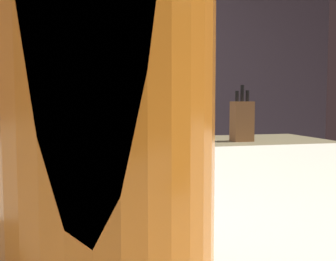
% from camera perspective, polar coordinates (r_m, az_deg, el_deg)
% --- Properties ---
extents(wall_back, '(5.20, 0.10, 2.70)m').
position_cam_1_polar(wall_back, '(3.46, -15.72, 8.14)').
color(wall_back, '#4F434C').
rests_on(wall_back, ground).
extents(prep_counter, '(2.10, 0.60, 0.91)m').
position_cam_1_polar(prep_counter, '(1.95, -6.04, -15.33)').
color(prep_counter, '#4D452E').
rests_on(prep_counter, ground).
extents(back_shelf, '(0.87, 0.36, 1.20)m').
position_cam_1_polar(back_shelf, '(3.21, -13.06, -4.96)').
color(back_shelf, '#343A39').
rests_on(back_shelf, ground).
extents(bartender, '(0.46, 0.53, 1.70)m').
position_cam_1_polar(bartender, '(1.38, -18.88, -1.14)').
color(bartender, '#312D39').
rests_on(bartender, ground).
extents(knife_block, '(0.10, 0.08, 0.28)m').
position_cam_1_polar(knife_block, '(1.95, 10.95, 1.48)').
color(knife_block, '#956137').
rests_on(knife_block, prep_counter).
extents(mixing_bowl, '(0.20, 0.20, 0.06)m').
position_cam_1_polar(mixing_bowl, '(1.75, -17.64, -1.48)').
color(mixing_bowl, '#446896').
rests_on(mixing_bowl, prep_counter).
extents(chefs_knife, '(0.24, 0.11, 0.01)m').
position_cam_1_polar(chefs_knife, '(1.79, -8.67, -1.99)').
color(chefs_knife, silver).
rests_on(chefs_knife, prep_counter).
extents(pint_glass_near, '(0.08, 0.08, 0.16)m').
position_cam_1_polar(pint_glass_near, '(0.14, -9.15, 12.68)').
color(pint_glass_near, '#B9621A').
rests_on(pint_glass_near, bar_counter).
extents(bottle_olive_oil, '(0.06, 0.06, 0.26)m').
position_cam_1_polar(bottle_olive_oil, '(3.19, -18.17, 7.49)').
color(bottle_olive_oil, '#D4C580').
rests_on(bottle_olive_oil, back_shelf).
extents(bottle_hot_sauce, '(0.08, 0.08, 0.23)m').
position_cam_1_polar(bottle_hot_sauce, '(3.14, -16.03, 7.37)').
color(bottle_hot_sauce, '#4E822C').
rests_on(bottle_hot_sauce, back_shelf).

